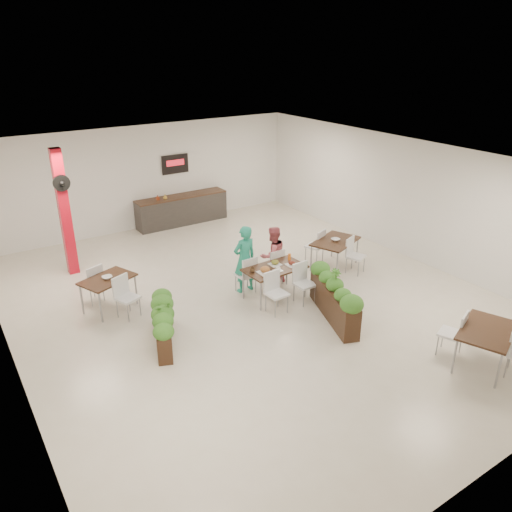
{
  "coord_description": "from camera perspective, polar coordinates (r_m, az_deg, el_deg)",
  "views": [
    {
      "loc": [
        -5.52,
        -8.53,
        5.5
      ],
      "look_at": [
        0.1,
        -0.05,
        1.1
      ],
      "focal_mm": 35.0,
      "sensor_mm": 36.0,
      "label": 1
    }
  ],
  "objects": [
    {
      "name": "side_table_b",
      "position": [
        13.1,
        9.04,
        1.3
      ],
      "size": [
        1.51,
        1.66,
        0.92
      ],
      "rotation": [
        0.0,
        0.0,
        0.37
      ],
      "color": "black",
      "rests_on": "ground"
    },
    {
      "name": "diner_woman",
      "position": [
        12.07,
        1.91,
        0.08
      ],
      "size": [
        0.72,
        0.57,
        1.45
      ],
      "primitive_type": "imported",
      "rotation": [
        0.0,
        0.0,
        3.18
      ],
      "color": "#D45E6A",
      "rests_on": "ground"
    },
    {
      "name": "diner_man",
      "position": [
        11.63,
        -1.3,
        -0.36
      ],
      "size": [
        0.61,
        0.41,
        1.64
      ],
      "primitive_type": "imported",
      "rotation": [
        0.0,
        0.0,
        3.18
      ],
      "color": "#23997A",
      "rests_on": "ground"
    },
    {
      "name": "side_table_c",
      "position": [
        9.98,
        24.86,
        -8.23
      ],
      "size": [
        1.49,
        1.66,
        0.92
      ],
      "rotation": [
        0.0,
        0.0,
        0.37
      ],
      "color": "black",
      "rests_on": "ground"
    },
    {
      "name": "room_shell",
      "position": [
        10.74,
        -0.6,
        4.42
      ],
      "size": [
        10.1,
        12.1,
        3.22
      ],
      "color": "white",
      "rests_on": "ground"
    },
    {
      "name": "service_counter",
      "position": [
        16.39,
        -8.47,
        5.34
      ],
      "size": [
        3.0,
        0.64,
        2.2
      ],
      "color": "#2D2A28",
      "rests_on": "ground"
    },
    {
      "name": "planter_left",
      "position": [
        9.97,
        -10.56,
        -7.23
      ],
      "size": [
        0.91,
        1.63,
        0.9
      ],
      "rotation": [
        0.0,
        0.0,
        1.18
      ],
      "color": "black",
      "rests_on": "ground"
    },
    {
      "name": "ground",
      "position": [
        11.55,
        -0.56,
        -5.03
      ],
      "size": [
        12.0,
        12.0,
        0.0
      ],
      "primitive_type": "plane",
      "color": "beige",
      "rests_on": "ground"
    },
    {
      "name": "red_column",
      "position": [
        13.15,
        -21.04,
        4.75
      ],
      "size": [
        0.4,
        0.41,
        3.2
      ],
      "color": "red",
      "rests_on": "ground"
    },
    {
      "name": "planter_right",
      "position": [
        10.75,
        8.92,
        -4.53
      ],
      "size": [
        1.04,
        2.06,
        1.14
      ],
      "rotation": [
        0.0,
        0.0,
        1.22
      ],
      "color": "black",
      "rests_on": "ground"
    },
    {
      "name": "side_table_a",
      "position": [
        11.37,
        -16.56,
        -3.05
      ],
      "size": [
        1.31,
        1.66,
        0.92
      ],
      "rotation": [
        0.0,
        0.0,
        0.38
      ],
      "color": "black",
      "rests_on": "ground"
    },
    {
      "name": "main_table",
      "position": [
        11.41,
        2.13,
        -1.87
      ],
      "size": [
        1.43,
        1.66,
        0.92
      ],
      "rotation": [
        0.0,
        0.0,
        0.04
      ],
      "color": "black",
      "rests_on": "ground"
    }
  ]
}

